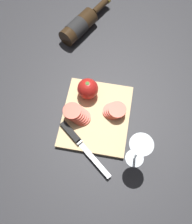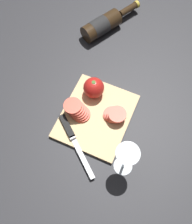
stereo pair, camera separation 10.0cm
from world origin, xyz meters
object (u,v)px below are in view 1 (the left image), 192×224
object	(u,v)px
wine_bottle	(80,25)
whole_tomato	(88,89)
tomato_slice_stack_far	(77,114)
wine_glass	(139,149)
knife	(75,137)
tomato_slice_stack_near	(114,110)

from	to	relation	value
wine_bottle	whole_tomato	bearing A→B (deg)	-163.32
wine_bottle	tomato_slice_stack_far	xyz separation A→B (m)	(-0.44, -0.08, 0.01)
wine_glass	knife	xyz separation A→B (m)	(0.04, 0.23, -0.10)
whole_tomato	wine_bottle	bearing A→B (deg)	16.68
whole_tomato	knife	distance (m)	0.20
whole_tomato	tomato_slice_stack_far	size ratio (longest dim) A/B	0.81
wine_glass	tomato_slice_stack_far	bearing A→B (deg)	63.56
whole_tomato	tomato_slice_stack_near	world-z (taller)	whole_tomato
whole_tomato	tomato_slice_stack_near	xyz separation A→B (m)	(-0.06, -0.12, -0.02)
wine_glass	tomato_slice_stack_near	bearing A→B (deg)	31.74
wine_bottle	wine_glass	xyz separation A→B (m)	(-0.56, -0.32, 0.08)
knife	tomato_slice_stack_near	size ratio (longest dim) A/B	2.47
whole_tomato	tomato_slice_stack_far	bearing A→B (deg)	169.10
wine_bottle	whole_tomato	distance (m)	0.35
wine_bottle	tomato_slice_stack_near	size ratio (longest dim) A/B	3.33
knife	tomato_slice_stack_far	bearing A→B (deg)	133.82
tomato_slice_stack_near	tomato_slice_stack_far	size ratio (longest dim) A/B	0.87
wine_bottle	tomato_slice_stack_far	size ratio (longest dim) A/B	2.89
wine_bottle	wine_glass	distance (m)	0.65
knife	wine_bottle	bearing A→B (deg)	138.33
wine_bottle	tomato_slice_stack_near	world-z (taller)	wine_bottle
wine_bottle	whole_tomato	size ratio (longest dim) A/B	3.59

